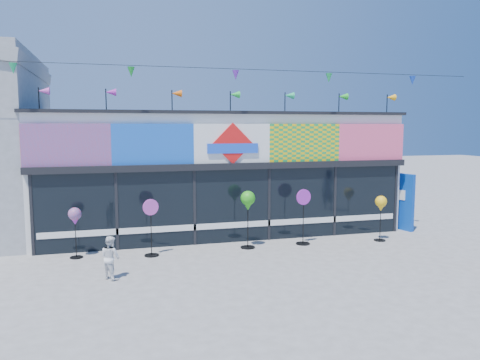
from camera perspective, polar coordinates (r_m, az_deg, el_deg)
name	(u,v)px	position (r m, az deg, el deg)	size (l,w,h in m)	color
ground	(267,275)	(11.70, 3.33, -11.48)	(80.00, 80.00, 0.00)	slate
kite_shop	(215,170)	(16.93, -3.07, 1.21)	(16.00, 5.70, 5.31)	white
blue_sign	(402,201)	(17.41, 19.11, -2.48)	(0.40, 1.00, 1.98)	#0B42AC
spinner_0	(75,218)	(13.63, -19.48, -4.35)	(0.36, 0.36, 1.41)	black
spinner_1	(151,226)	(13.34, -10.79, -5.54)	(0.44, 0.41, 1.61)	black
spinner_2	(248,202)	(13.87, 0.97, -2.74)	(0.44, 0.44, 1.73)	black
spinner_3	(303,215)	(14.52, 7.73, -4.29)	(0.48, 0.44, 1.71)	black
spinner_4	(381,205)	(15.43, 16.80, -2.91)	(0.37, 0.37, 1.45)	black
child	(110,257)	(11.67, -15.51, -9.08)	(0.51, 0.29, 1.04)	white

